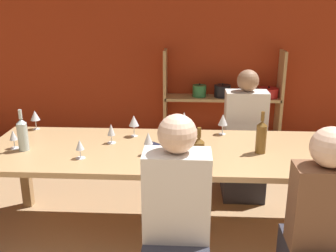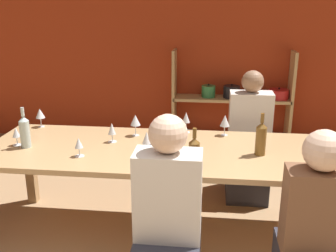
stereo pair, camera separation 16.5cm
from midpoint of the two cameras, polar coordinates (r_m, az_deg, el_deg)
The scene contains 18 objects.
wall_back_red at distance 5.06m, azimuth 4.97°, elevation 12.50°, with size 8.80×0.06×2.70m.
shelf_unit at distance 5.04m, azimuth 10.30°, elevation 1.50°, with size 1.47×0.30×1.23m.
dining_table at distance 3.01m, azimuth 1.36°, elevation -4.65°, with size 2.78×0.95×0.74m.
wine_bottle_green at distance 3.14m, azimuth -18.68°, elevation -0.75°, with size 0.08×0.08×0.31m.
wine_bottle_dark at distance 2.93m, azimuth 14.92°, elevation -1.74°, with size 0.08×0.08×0.31m.
wine_bottle_amber at distance 2.55m, azimuth 5.67°, elevation -4.19°, with size 0.07×0.07×0.31m.
wine_glass_red_a at distance 3.23m, azimuth -3.31°, elevation 0.77°, with size 0.08×0.08×0.18m.
wine_glass_white_a at distance 2.84m, azimuth -1.45°, elevation -1.88°, with size 0.07×0.07×0.17m.
wine_glass_empty_a at distance 2.86m, azimuth -11.22°, elevation -2.56°, with size 0.07×0.07×0.14m.
wine_glass_white_b at distance 3.21m, azimuth -19.81°, elevation -1.02°, with size 0.07×0.07×0.14m.
wine_glass_red_b at distance 3.31m, azimuth 4.06°, elevation 1.11°, with size 0.07×0.07×0.18m.
wine_glass_empty_b at distance 3.28m, azimuth 9.69°, elevation 0.72°, with size 0.08×0.08×0.18m.
wine_glass_red_c at distance 3.11m, azimuth -6.64°, elevation -0.52°, with size 0.07×0.07×0.16m.
wine_glass_white_c at distance 3.61m, azimuth -16.84°, elevation 1.69°, with size 0.08×0.08×0.17m.
cell_phone at distance 3.05m, azimuth -0.45°, elevation -2.72°, with size 0.16×0.15×0.01m.
person_near_a at distance 2.51m, azimuth 21.91°, elevation -16.60°, with size 0.35×0.44×1.18m.
person_far_a at distance 3.80m, azimuth 12.76°, elevation -3.68°, with size 0.39×0.48×1.22m.
person_near_b at distance 2.42m, azimuth 2.03°, elevation -16.21°, with size 0.38×0.48×1.23m.
Camera 2 is at (0.22, -1.20, 1.82)m, focal length 42.00 mm.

